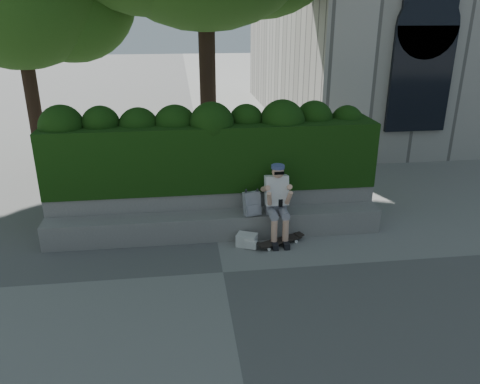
{
  "coord_description": "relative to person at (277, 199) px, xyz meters",
  "views": [
    {
      "loc": [
        -0.56,
        -6.36,
        3.84
      ],
      "look_at": [
        0.4,
        1.0,
        0.95
      ],
      "focal_mm": 35.0,
      "sensor_mm": 36.0,
      "label": 1
    }
  ],
  "objects": [
    {
      "name": "planter_wall",
      "position": [
        -1.06,
        0.66,
        -0.38
      ],
      "size": [
        6.0,
        0.5,
        0.75
      ],
      "primitive_type": "cube",
      "color": "gray",
      "rests_on": "ground"
    },
    {
      "name": "person",
      "position": [
        0.0,
        0.0,
        0.0
      ],
      "size": [
        0.4,
        0.76,
        1.38
      ],
      "color": "gray",
      "rests_on": "ground"
    },
    {
      "name": "backpack_ground",
      "position": [
        -0.57,
        -0.23,
        -0.64
      ],
      "size": [
        0.41,
        0.36,
        0.22
      ],
      "primitive_type": "cube",
      "rotation": [
        0.0,
        0.0,
        -0.41
      ],
      "color": "beige",
      "rests_on": "ground"
    },
    {
      "name": "skateboard",
      "position": [
        0.01,
        -0.27,
        -0.68
      ],
      "size": [
        0.84,
        0.51,
        0.09
      ],
      "rotation": [
        0.0,
        0.0,
        0.4
      ],
      "color": "black",
      "rests_on": "ground"
    },
    {
      "name": "hedge",
      "position": [
        -1.06,
        0.88,
        0.6
      ],
      "size": [
        6.0,
        1.0,
        1.2
      ],
      "primitive_type": "cube",
      "color": "black",
      "rests_on": "planter_wall"
    },
    {
      "name": "bench_ledge",
      "position": [
        -1.06,
        0.18,
        -0.53
      ],
      "size": [
        6.0,
        0.45,
        0.45
      ],
      "primitive_type": "cube",
      "color": "gray",
      "rests_on": "ground"
    },
    {
      "name": "ground",
      "position": [
        -1.06,
        -1.07,
        -0.75
      ],
      "size": [
        80.0,
        80.0,
        0.0
      ],
      "primitive_type": "plane",
      "color": "slate",
      "rests_on": "ground"
    },
    {
      "name": "backpack_plaid",
      "position": [
        -0.43,
        0.08,
        -0.09
      ],
      "size": [
        0.31,
        0.21,
        0.42
      ],
      "primitive_type": "cube",
      "rotation": [
        0.0,
        0.0,
        0.22
      ],
      "color": "#B6B6BB",
      "rests_on": "bench_ledge"
    }
  ]
}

